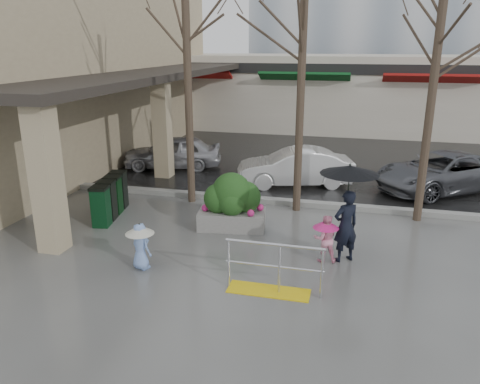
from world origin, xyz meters
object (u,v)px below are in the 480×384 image
at_px(tree_west, 186,25).
at_px(car_b, 295,167).
at_px(car_c, 443,172).
at_px(news_boxes, 110,197).
at_px(woman, 347,202).
at_px(car_a, 173,152).
at_px(planter, 232,202).
at_px(tree_midwest, 304,17).
at_px(tree_mideast, 440,32).
at_px(handrail, 272,274).
at_px(child_pink, 325,236).
at_px(child_blue, 140,241).

xyz_separation_m(tree_west, car_b, (2.80, 2.45, -4.45)).
bearing_deg(car_c, news_boxes, -97.46).
height_order(woman, car_a, woman).
height_order(tree_west, planter, tree_west).
xyz_separation_m(tree_midwest, tree_mideast, (3.30, -0.00, -0.37)).
distance_m(handrail, tree_west, 7.52).
height_order(car_a, car_b, same).
xyz_separation_m(child_pink, planter, (-2.48, 1.39, 0.10)).
distance_m(tree_west, child_blue, 6.35).
bearing_deg(child_blue, tree_west, -59.28).
relative_size(child_blue, car_c, 0.23).
height_order(tree_midwest, car_c, tree_midwest).
bearing_deg(child_pink, tree_midwest, -86.33).
bearing_deg(car_b, child_pink, -2.16).
relative_size(child_pink, child_blue, 1.05).
xyz_separation_m(handrail, planter, (-1.60, 3.01, 0.33)).
relative_size(tree_west, planter, 3.76).
height_order(woman, planter, woman).
bearing_deg(news_boxes, child_pink, -23.75).
relative_size(handrail, car_a, 0.51).
distance_m(child_pink, child_blue, 3.97).
bearing_deg(car_b, car_a, -119.87).
relative_size(child_blue, car_a, 0.28).
height_order(news_boxes, car_a, car_a).
bearing_deg(child_blue, woman, -136.27).
relative_size(tree_mideast, car_b, 1.70).
xyz_separation_m(tree_mideast, car_c, (1.03, 3.01, -4.23)).
bearing_deg(tree_midwest, news_boxes, -160.38).
bearing_deg(child_blue, handrail, -161.55).
distance_m(tree_west, child_pink, 6.94).
distance_m(handrail, car_a, 10.01).
bearing_deg(planter, woman, -23.42).
relative_size(tree_mideast, child_blue, 6.33).
height_order(woman, car_b, woman).
height_order(child_blue, news_boxes, news_boxes).
bearing_deg(child_pink, woman, -175.31).
relative_size(tree_west, car_b, 1.78).
distance_m(tree_west, tree_mideast, 6.50).
distance_m(tree_midwest, car_a, 7.87).
xyz_separation_m(child_pink, car_c, (3.29, 6.19, 0.02)).
bearing_deg(tree_mideast, handrail, -123.19).
xyz_separation_m(tree_midwest, child_pink, (1.04, -3.19, -4.63)).
bearing_deg(car_a, car_c, 71.20).
bearing_deg(tree_west, child_blue, -83.81).
bearing_deg(tree_mideast, car_c, 71.11).
distance_m(tree_mideast, child_blue, 8.62).
height_order(woman, child_pink, woman).
bearing_deg(planter, tree_midwest, 51.24).
bearing_deg(woman, child_blue, -16.26).
relative_size(tree_midwest, car_c, 1.54).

